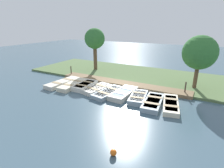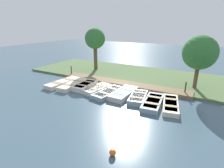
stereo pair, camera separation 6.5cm
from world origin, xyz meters
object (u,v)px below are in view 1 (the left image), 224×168
object	(u,v)px
mooring_post_near	(71,71)
rowboat_0	(63,83)
rowboat_1	(73,85)
rowboat_7	(153,102)
rowboat_4	(108,92)
rowboat_3	(97,89)
buoy	(113,152)
mooring_post_far	(185,89)
park_tree_left	(200,53)
rowboat_6	(138,97)
rowboat_5	(123,93)
rowboat_8	(171,104)
park_tree_far_left	(95,39)
rowboat_2	(85,85)

from	to	relation	value
mooring_post_near	rowboat_0	bearing A→B (deg)	24.49
mooring_post_near	rowboat_1	bearing A→B (deg)	43.00
rowboat_7	rowboat_4	bearing A→B (deg)	-97.23
rowboat_3	buoy	distance (m)	7.98
rowboat_1	mooring_post_near	bearing A→B (deg)	-140.60
mooring_post_far	park_tree_left	bearing A→B (deg)	161.88
rowboat_6	rowboat_0	bearing A→B (deg)	-98.80
rowboat_6	rowboat_4	bearing A→B (deg)	-95.38
park_tree_left	buoy	bearing A→B (deg)	-13.10
mooring_post_far	rowboat_5	bearing A→B (deg)	-60.59
buoy	rowboat_0	bearing A→B (deg)	-125.18
mooring_post_far	buoy	xyz separation A→B (m)	(8.83, -1.89, -0.42)
rowboat_8	rowboat_1	bearing A→B (deg)	-101.60
park_tree_far_left	park_tree_left	world-z (taller)	park_tree_far_left
park_tree_far_left	park_tree_left	distance (m)	11.39
rowboat_5	mooring_post_far	world-z (taller)	mooring_post_far
rowboat_2	rowboat_5	xyz separation A→B (m)	(0.07, 3.88, 0.00)
rowboat_2	rowboat_6	xyz separation A→B (m)	(0.22, 5.18, -0.02)
rowboat_5	buoy	bearing A→B (deg)	23.50
rowboat_5	rowboat_7	world-z (taller)	rowboat_5
rowboat_5	mooring_post_far	xyz separation A→B (m)	(-2.44, 4.33, 0.36)
rowboat_2	rowboat_5	bearing A→B (deg)	87.14
rowboat_6	rowboat_7	bearing A→B (deg)	65.73
rowboat_6	rowboat_7	world-z (taller)	rowboat_6
rowboat_0	park_tree_left	size ratio (longest dim) A/B	0.78
buoy	park_tree_far_left	bearing A→B (deg)	-143.79
rowboat_0	rowboat_4	xyz separation A→B (m)	(0.08, 5.06, -0.02)
rowboat_5	mooring_post_near	distance (m)	7.88
rowboat_2	rowboat_0	bearing A→B (deg)	-84.12
rowboat_0	park_tree_far_left	bearing A→B (deg)	-174.62
rowboat_1	rowboat_0	bearing A→B (deg)	-91.66
rowboat_5	rowboat_7	distance (m)	2.59
rowboat_5	park_tree_far_left	distance (m)	9.24
rowboat_5	rowboat_8	xyz separation A→B (m)	(0.26, 3.74, -0.04)
rowboat_3	park_tree_far_left	xyz separation A→B (m)	(-5.76, -3.90, 3.59)
mooring_post_far	rowboat_8	bearing A→B (deg)	-12.32
rowboat_4	rowboat_8	distance (m)	4.94
buoy	park_tree_far_left	size ratio (longest dim) A/B	0.06
park_tree_far_left	rowboat_7	bearing A→B (deg)	55.51
rowboat_0	rowboat_4	distance (m)	5.06
rowboat_6	buoy	world-z (taller)	rowboat_6
rowboat_6	mooring_post_far	distance (m)	4.00
rowboat_0	park_tree_far_left	distance (m)	6.91
mooring_post_far	rowboat_7	bearing A→B (deg)	-31.47
rowboat_2	rowboat_4	size ratio (longest dim) A/B	0.83
rowboat_4	buoy	size ratio (longest dim) A/B	10.96
rowboat_2	rowboat_8	distance (m)	7.62
rowboat_2	rowboat_3	world-z (taller)	rowboat_2
rowboat_3	rowboat_7	size ratio (longest dim) A/B	0.90
rowboat_5	park_tree_far_left	xyz separation A→B (m)	(-5.65, -6.38, 3.57)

